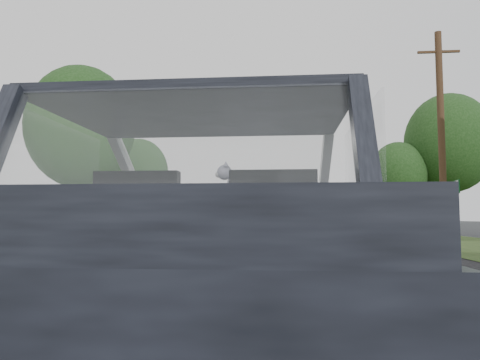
% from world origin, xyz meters
% --- Properties ---
extents(ground, '(140.00, 140.00, 0.00)m').
position_xyz_m(ground, '(0.00, 0.00, 0.00)').
color(ground, '#313135').
rests_on(ground, ground).
extents(subject_car, '(1.80, 4.00, 1.45)m').
position_xyz_m(subject_car, '(0.00, 0.00, 0.72)').
color(subject_car, black).
rests_on(subject_car, ground).
extents(dashboard, '(1.58, 0.45, 0.30)m').
position_xyz_m(dashboard, '(0.00, 0.62, 0.85)').
color(dashboard, black).
rests_on(dashboard, subject_car).
extents(driver_seat, '(0.50, 0.72, 0.42)m').
position_xyz_m(driver_seat, '(-0.40, -0.29, 0.88)').
color(driver_seat, black).
rests_on(driver_seat, subject_car).
extents(passenger_seat, '(0.50, 0.72, 0.42)m').
position_xyz_m(passenger_seat, '(0.40, -0.29, 0.88)').
color(passenger_seat, black).
rests_on(passenger_seat, subject_car).
extents(steering_wheel, '(0.36, 0.36, 0.04)m').
position_xyz_m(steering_wheel, '(-0.40, 0.33, 0.92)').
color(steering_wheel, black).
rests_on(steering_wheel, dashboard).
extents(cat, '(0.60, 0.24, 0.26)m').
position_xyz_m(cat, '(0.26, 0.61, 1.09)').
color(cat, gray).
rests_on(cat, dashboard).
extents(guardrail, '(0.05, 90.00, 0.32)m').
position_xyz_m(guardrail, '(4.30, 10.00, 0.58)').
color(guardrail, gray).
rests_on(guardrail, ground).
extents(other_car, '(2.70, 5.33, 1.68)m').
position_xyz_m(other_car, '(0.01, 23.65, 0.84)').
color(other_car, silver).
rests_on(other_car, ground).
extents(highway_sign, '(0.22, 0.93, 2.33)m').
position_xyz_m(highway_sign, '(7.46, 16.54, 1.16)').
color(highway_sign, '#0D4E1F').
rests_on(highway_sign, ground).
extents(utility_pole, '(0.34, 0.34, 8.93)m').
position_xyz_m(utility_pole, '(7.27, 17.54, 4.46)').
color(utility_pole, '#4E2F1E').
rests_on(utility_pole, ground).
extents(tree_2, '(5.22, 5.22, 6.11)m').
position_xyz_m(tree_2, '(8.78, 31.56, 3.05)').
color(tree_2, black).
rests_on(tree_2, ground).
extents(tree_3, '(6.45, 6.45, 9.64)m').
position_xyz_m(tree_3, '(12.63, 32.18, 4.82)').
color(tree_3, black).
rests_on(tree_3, ground).
extents(tree_5, '(7.06, 7.06, 9.02)m').
position_xyz_m(tree_5, '(-10.76, 21.71, 4.51)').
color(tree_5, black).
rests_on(tree_5, ground).
extents(tree_6, '(5.25, 5.25, 6.10)m').
position_xyz_m(tree_6, '(-9.52, 28.42, 3.05)').
color(tree_6, black).
rests_on(tree_6, ground).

